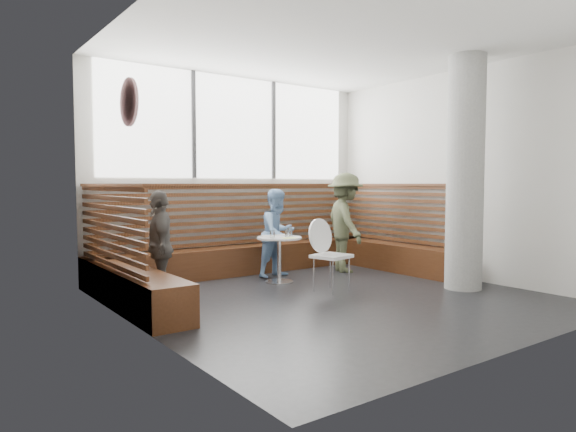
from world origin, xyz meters
TOP-DOWN VIEW (x-y plane):
  - room at (0.00, 0.00)m, footprint 5.00×5.00m
  - booth at (0.00, 1.77)m, footprint 5.00×2.50m
  - concrete_column at (1.85, -0.60)m, footprint 0.50×0.50m
  - wall_art at (-2.46, 0.40)m, footprint 0.03×0.50m
  - cafe_table at (0.03, 1.26)m, footprint 0.66×0.66m
  - cafe_chair at (0.24, 0.41)m, footprint 0.47×0.46m
  - adult_man at (1.46, 1.40)m, footprint 0.95×1.21m
  - child_back at (0.28, 1.66)m, footprint 0.75×0.64m
  - child_left at (-1.88, 1.09)m, footprint 0.58×0.87m
  - plate_near at (-0.09, 1.38)m, footprint 0.21×0.21m
  - plate_far at (0.16, 1.42)m, footprint 0.21×0.21m
  - glass_left at (-0.15, 1.17)m, footprint 0.07×0.07m
  - glass_mid at (0.11, 1.17)m, footprint 0.07×0.07m
  - glass_right at (0.27, 1.32)m, footprint 0.08×0.08m
  - menu_card at (0.06, 1.05)m, footprint 0.23×0.16m

SIDE VIEW (x-z plane):
  - booth at x=0.00m, z-range -0.31..1.13m
  - cafe_table at x=0.03m, z-range 0.15..0.82m
  - cafe_chair at x=0.24m, z-range 0.09..1.07m
  - menu_card at x=0.06m, z-range 0.68..0.68m
  - plate_far at x=0.16m, z-range 0.68..0.69m
  - plate_near at x=-0.09m, z-range 0.68..0.69m
  - child_back at x=0.28m, z-range 0.00..1.38m
  - child_left at x=-1.88m, z-range 0.00..1.38m
  - glass_left at x=-0.15m, z-range 0.68..0.79m
  - glass_mid at x=0.11m, z-range 0.68..0.79m
  - glass_right at x=0.27m, z-range 0.68..0.80m
  - adult_man at x=1.46m, z-range 0.00..1.64m
  - concrete_column at x=1.85m, z-range 0.00..3.20m
  - room at x=0.00m, z-range 0.00..3.20m
  - wall_art at x=-2.46m, z-range 2.05..2.55m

